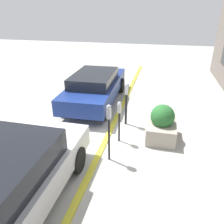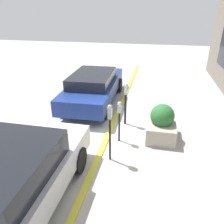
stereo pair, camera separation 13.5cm
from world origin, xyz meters
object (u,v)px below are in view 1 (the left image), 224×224
at_px(parking_meter_middle, 126,98).
at_px(parked_car_front, 9,177).
at_px(parked_car_middle, 96,86).
at_px(parking_meter_second, 119,114).
at_px(parking_meter_nearest, 109,123).
at_px(planter_box, 162,125).

bearing_deg(parking_meter_middle, parked_car_front, 157.98).
xyz_separation_m(parked_car_front, parked_car_middle, (5.59, -0.01, -0.02)).
height_order(parking_meter_second, parked_car_middle, parked_car_middle).
bearing_deg(parked_car_middle, parked_car_front, 177.90).
xyz_separation_m(parking_meter_second, parked_car_front, (-2.83, 1.58, -0.18)).
distance_m(parking_meter_nearest, parking_meter_middle, 2.06).
bearing_deg(parked_car_middle, parking_meter_second, -152.38).
distance_m(parking_meter_nearest, parking_meter_second, 0.96).
bearing_deg(parking_meter_middle, planter_box, -119.67).
height_order(planter_box, parked_car_front, parked_car_front).
height_order(parking_meter_nearest, planter_box, parking_meter_nearest).
distance_m(parking_meter_nearest, parked_car_front, 2.44).
bearing_deg(parked_car_front, parked_car_middle, -0.29).
height_order(parking_meter_second, parked_car_front, parked_car_front).
xyz_separation_m(parking_meter_middle, planter_box, (-0.69, -1.21, -0.50)).
xyz_separation_m(parking_meter_nearest, planter_box, (1.37, -1.30, -0.63)).
bearing_deg(parked_car_middle, parking_meter_nearest, -159.99).
bearing_deg(parking_meter_middle, parked_car_middle, 43.77).
distance_m(parked_car_front, parked_car_middle, 5.59).
relative_size(parking_meter_middle, parked_car_front, 0.37).
height_order(parking_meter_middle, planter_box, parking_meter_middle).
xyz_separation_m(parking_meter_nearest, parked_car_front, (-1.89, 1.51, -0.37)).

